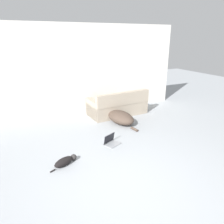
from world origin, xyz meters
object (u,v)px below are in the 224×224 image
Objects in this scene: couch at (118,106)px; cat at (65,161)px; dog at (120,117)px; laptop_open at (111,141)px.

couch is 3.04× the size of cat.
cat is at bearing 117.43° from dog.
couch is 1.29× the size of dog.
couch is at bearing -31.75° from dog.
cat is (-1.87, -1.35, -0.09)m from dog.
dog is 3.27× the size of laptop_open.
cat is at bearing 175.02° from laptop_open.
couch is 4.24× the size of laptop_open.
cat is at bearing 40.20° from couch.
dog reaches higher than laptop_open.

